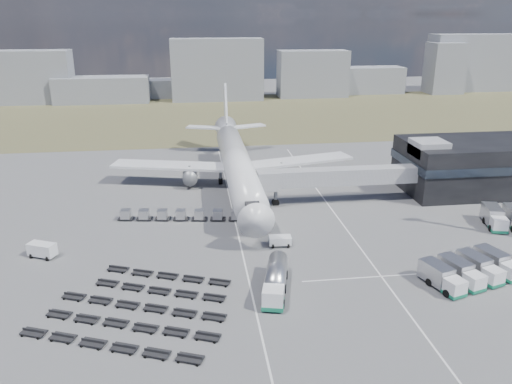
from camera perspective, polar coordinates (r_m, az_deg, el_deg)
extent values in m
plane|color=#565659|center=(73.85, 0.11, -7.39)|extent=(420.00, 420.00, 0.00)
cube|color=brown|center=(178.59, -4.57, 8.77)|extent=(420.00, 90.00, 0.01)
cube|color=silver|center=(78.10, -1.84, -5.82)|extent=(0.25, 110.00, 0.01)
cube|color=silver|center=(81.62, 10.89, -5.01)|extent=(0.25, 110.00, 0.01)
cube|color=silver|center=(74.37, 20.67, -8.57)|extent=(40.00, 0.25, 0.01)
cube|color=black|center=(109.45, 24.10, 2.78)|extent=(30.00, 16.00, 10.00)
cube|color=#262D38|center=(109.14, 24.18, 3.38)|extent=(30.40, 16.40, 1.60)
cube|color=#939399|center=(100.87, 19.16, 4.75)|extent=(6.00, 6.00, 3.00)
cube|color=#939399|center=(94.18, 9.44, 1.78)|extent=(29.80, 3.00, 3.00)
cube|color=#939399|center=(90.82, 1.40, 1.38)|extent=(4.00, 3.60, 3.40)
cylinder|color=slate|center=(92.34, 2.26, 0.01)|extent=(0.70, 0.70, 5.10)
cylinder|color=black|center=(93.07, 2.24, -1.21)|extent=(1.40, 0.90, 1.40)
cylinder|color=silver|center=(99.68, -2.15, 3.16)|extent=(5.60, 48.00, 5.60)
cone|color=silver|center=(74.79, -0.24, -2.56)|extent=(5.60, 5.00, 5.60)
cone|color=silver|center=(126.52, -3.36, 7.08)|extent=(5.60, 8.00, 5.60)
cube|color=black|center=(76.34, -0.43, -1.44)|extent=(2.20, 2.00, 0.80)
cube|color=silver|center=(104.54, -9.53, 3.00)|extent=(25.59, 11.38, 0.50)
cube|color=silver|center=(106.66, 4.58, 3.55)|extent=(25.59, 11.38, 0.50)
cylinder|color=slate|center=(103.03, -7.56, 1.87)|extent=(3.00, 5.00, 3.00)
cylinder|color=slate|center=(104.61, 2.90, 2.29)|extent=(3.00, 5.00, 3.00)
cube|color=silver|center=(128.13, -5.90, 7.36)|extent=(9.49, 5.63, 0.35)
cube|color=silver|center=(128.87, -0.97, 7.53)|extent=(9.49, 5.63, 0.35)
cube|color=silver|center=(128.35, -3.51, 9.86)|extent=(0.50, 9.06, 11.45)
cylinder|color=slate|center=(81.40, -0.72, -3.75)|extent=(0.50, 0.50, 2.50)
cylinder|color=slate|center=(104.47, -4.08, 1.58)|extent=(0.60, 0.60, 2.50)
cylinder|color=slate|center=(105.00, -0.59, 1.73)|extent=(0.60, 0.60, 2.50)
cylinder|color=black|center=(81.70, -0.72, -4.23)|extent=(0.50, 1.20, 1.20)
cube|color=gray|center=(223.68, -27.22, 11.56)|extent=(54.38, 12.00, 20.39)
cube|color=gray|center=(212.78, -17.18, 11.11)|extent=(36.87, 12.00, 10.13)
cube|color=gray|center=(221.45, -11.29, 11.55)|extent=(37.55, 12.00, 7.44)
cube|color=gray|center=(209.91, -4.47, 13.77)|extent=(36.95, 12.00, 24.48)
cube|color=gray|center=(219.59, 6.48, 13.28)|extent=(29.19, 12.00, 19.24)
cube|color=gray|center=(233.51, 11.99, 12.40)|extent=(36.44, 12.00, 11.42)
cube|color=gray|center=(243.19, 20.77, 13.10)|extent=(14.83, 12.00, 21.89)
cube|color=gray|center=(259.61, 24.90, 13.27)|extent=(54.14, 12.00, 25.15)
cube|color=silver|center=(61.21, 1.97, -11.94)|extent=(3.06, 3.06, 2.43)
cube|color=#14704E|center=(61.71, 1.96, -12.69)|extent=(3.19, 3.19, 0.53)
cylinder|color=#AEADB2|center=(65.43, 2.33, -9.22)|extent=(4.45, 8.32, 2.64)
cube|color=slate|center=(66.02, 2.32, -10.14)|extent=(4.35, 8.29, 0.37)
cylinder|color=black|center=(64.79, 2.21, -11.04)|extent=(2.94, 1.78, 1.16)
cube|color=silver|center=(76.92, 2.76, -5.63)|extent=(3.51, 2.12, 1.52)
cube|color=silver|center=(79.65, -23.24, -6.14)|extent=(4.42, 3.33, 2.17)
cube|color=silver|center=(106.65, 1.12, 2.13)|extent=(2.83, 5.68, 2.55)
cube|color=#14704E|center=(106.97, 1.11, 1.59)|extent=(2.94, 5.79, 0.41)
cube|color=silver|center=(68.46, 21.78, -10.07)|extent=(2.74, 2.67, 2.12)
cube|color=#14704E|center=(68.85, 21.69, -10.67)|extent=(2.86, 2.79, 0.43)
cube|color=#AEADB2|center=(70.31, 19.87, -8.65)|extent=(3.49, 4.92, 2.51)
cube|color=silver|center=(70.67, 23.68, -9.38)|extent=(2.74, 2.67, 2.12)
cube|color=#14704E|center=(71.05, 23.59, -9.97)|extent=(2.86, 2.79, 0.43)
cube|color=#AEADB2|center=(72.46, 21.78, -8.03)|extent=(3.49, 4.92, 2.51)
cube|color=silver|center=(72.96, 25.46, -8.73)|extent=(2.74, 2.67, 2.12)
cube|color=#14704E|center=(73.33, 25.37, -9.30)|extent=(2.86, 2.79, 0.43)
cube|color=#AEADB2|center=(74.70, 23.58, -7.44)|extent=(3.49, 4.92, 2.51)
cube|color=silver|center=(75.33, 27.13, -8.11)|extent=(2.74, 2.67, 2.12)
cube|color=#14704E|center=(75.68, 27.03, -8.66)|extent=(2.86, 2.79, 0.43)
cube|color=#AEADB2|center=(77.01, 25.26, -6.88)|extent=(3.49, 4.92, 2.51)
cube|color=silver|center=(90.30, 26.00, -3.36)|extent=(2.87, 2.79, 2.27)
cube|color=#14704E|center=(90.61, 25.92, -3.87)|extent=(2.99, 2.92, 0.46)
cube|color=#AEADB2|center=(93.32, 25.38, -2.27)|extent=(3.59, 5.22, 2.68)
cube|color=black|center=(89.17, -14.63, -2.93)|extent=(2.78, 1.93, 0.18)
cube|color=#AEADB2|center=(88.86, -14.68, -2.43)|extent=(1.79, 1.79, 1.49)
cube|color=black|center=(88.40, -12.64, -2.97)|extent=(2.78, 1.93, 0.18)
cube|color=#AEADB2|center=(88.08, -12.68, -2.46)|extent=(1.79, 1.79, 1.49)
cube|color=black|center=(87.73, -10.62, -3.00)|extent=(2.78, 1.93, 0.18)
cube|color=#AEADB2|center=(87.41, -10.65, -2.48)|extent=(1.79, 1.79, 1.49)
cube|color=black|center=(87.17, -8.56, -3.02)|extent=(2.78, 1.93, 0.18)
cube|color=#AEADB2|center=(86.85, -8.59, -2.51)|extent=(1.79, 1.79, 1.49)
cube|color=black|center=(86.73, -6.49, -3.04)|extent=(2.78, 1.93, 0.18)
cube|color=#AEADB2|center=(86.41, -6.51, -2.53)|extent=(1.79, 1.79, 1.49)
cube|color=black|center=(86.40, -4.39, -3.06)|extent=(2.78, 1.93, 0.18)
cube|color=#AEADB2|center=(86.08, -4.40, -2.54)|extent=(1.79, 1.79, 1.49)
cube|color=black|center=(86.19, -2.28, -3.08)|extent=(2.78, 1.93, 0.18)
cube|color=#AEADB2|center=(85.86, -2.29, -2.56)|extent=(1.79, 1.79, 1.49)
cube|color=black|center=(57.87, -16.47, -16.36)|extent=(21.16, 9.43, 0.67)
cube|color=black|center=(60.58, -14.60, -14.36)|extent=(21.16, 9.43, 0.67)
cube|color=black|center=(63.42, -12.93, -12.53)|extent=(21.16, 9.43, 0.67)
cube|color=black|center=(66.37, -11.42, -10.85)|extent=(17.72, 8.07, 0.67)
cube|color=black|center=(69.40, -10.06, -9.30)|extent=(17.72, 8.07, 0.67)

